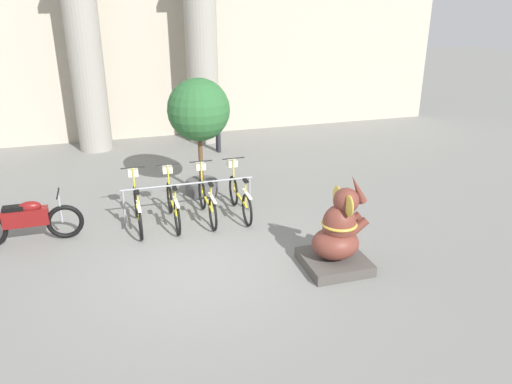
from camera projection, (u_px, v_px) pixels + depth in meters
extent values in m
plane|color=slate|center=(199.00, 264.00, 8.57)|extent=(60.00, 60.00, 0.00)
cube|color=#BCB29E|center=(142.00, 40.00, 15.09)|extent=(20.00, 0.20, 6.00)
cylinder|color=gray|center=(86.00, 63.00, 13.95)|extent=(0.94, 0.94, 5.00)
cylinder|color=gray|center=(202.00, 59.00, 14.83)|extent=(0.94, 0.94, 5.00)
cylinder|color=gray|center=(124.00, 208.00, 9.86)|extent=(0.05, 0.05, 0.75)
cylinder|color=gray|center=(250.00, 194.00, 10.56)|extent=(0.05, 0.05, 0.75)
cylinder|color=gray|center=(188.00, 184.00, 10.07)|extent=(2.68, 0.04, 0.04)
torus|color=black|center=(136.00, 201.00, 10.30)|extent=(0.05, 0.66, 0.66)
torus|color=black|center=(140.00, 223.00, 9.34)|extent=(0.05, 0.66, 0.66)
cube|color=yellow|center=(138.00, 209.00, 9.80)|extent=(0.04, 0.99, 0.04)
cube|color=silver|center=(139.00, 206.00, 9.21)|extent=(0.06, 0.55, 0.03)
cylinder|color=yellow|center=(138.00, 207.00, 9.32)|extent=(0.03, 0.03, 0.57)
cube|color=black|center=(137.00, 192.00, 9.21)|extent=(0.08, 0.18, 0.04)
cylinder|color=yellow|center=(134.00, 185.00, 10.13)|extent=(0.03, 0.03, 0.75)
cylinder|color=black|center=(133.00, 168.00, 9.99)|extent=(0.48, 0.03, 0.03)
cube|color=silver|center=(133.00, 173.00, 10.13)|extent=(0.20, 0.16, 0.14)
torus|color=black|center=(170.00, 198.00, 10.48)|extent=(0.05, 0.66, 0.66)
torus|color=black|center=(177.00, 219.00, 9.52)|extent=(0.05, 0.66, 0.66)
cube|color=yellow|center=(173.00, 205.00, 9.98)|extent=(0.04, 0.99, 0.04)
cube|color=silver|center=(176.00, 202.00, 9.39)|extent=(0.06, 0.55, 0.03)
cylinder|color=yellow|center=(176.00, 203.00, 9.50)|extent=(0.03, 0.03, 0.57)
cube|color=black|center=(175.00, 188.00, 9.39)|extent=(0.08, 0.18, 0.04)
cylinder|color=yellow|center=(169.00, 182.00, 10.31)|extent=(0.03, 0.03, 0.75)
cylinder|color=black|center=(168.00, 164.00, 10.17)|extent=(0.48, 0.03, 0.03)
cube|color=silver|center=(167.00, 169.00, 10.31)|extent=(0.20, 0.16, 0.14)
torus|color=black|center=(202.00, 194.00, 10.67)|extent=(0.05, 0.66, 0.66)
torus|color=black|center=(213.00, 214.00, 9.71)|extent=(0.05, 0.66, 0.66)
cube|color=yellow|center=(207.00, 201.00, 10.17)|extent=(0.04, 0.99, 0.04)
cube|color=silver|center=(212.00, 198.00, 9.58)|extent=(0.06, 0.55, 0.03)
cylinder|color=yellow|center=(211.00, 199.00, 9.69)|extent=(0.03, 0.03, 0.57)
cube|color=black|center=(211.00, 184.00, 9.58)|extent=(0.08, 0.18, 0.04)
cylinder|color=yellow|center=(202.00, 178.00, 10.50)|extent=(0.03, 0.03, 0.75)
cylinder|color=black|center=(201.00, 161.00, 10.36)|extent=(0.48, 0.03, 0.03)
cube|color=silver|center=(200.00, 166.00, 10.50)|extent=(0.20, 0.16, 0.14)
torus|color=black|center=(234.00, 191.00, 10.86)|extent=(0.05, 0.66, 0.66)
torus|color=black|center=(247.00, 210.00, 9.89)|extent=(0.05, 0.66, 0.66)
cube|color=yellow|center=(240.00, 198.00, 10.36)|extent=(0.04, 0.99, 0.04)
cube|color=silver|center=(247.00, 194.00, 9.77)|extent=(0.06, 0.55, 0.03)
cylinder|color=yellow|center=(246.00, 195.00, 9.88)|extent=(0.03, 0.03, 0.57)
cube|color=black|center=(246.00, 181.00, 9.76)|extent=(0.08, 0.18, 0.04)
cylinder|color=yellow|center=(234.00, 175.00, 10.69)|extent=(0.03, 0.03, 0.75)
cylinder|color=black|center=(233.00, 158.00, 10.55)|extent=(0.48, 0.03, 0.03)
cube|color=silver|center=(232.00, 163.00, 10.69)|extent=(0.20, 0.16, 0.14)
cube|color=#4C4742|center=(334.00, 262.00, 8.47)|extent=(1.04, 1.04, 0.19)
ellipsoid|color=brown|center=(335.00, 243.00, 8.34)|extent=(0.81, 0.71, 0.52)
ellipsoid|color=brown|center=(339.00, 224.00, 8.22)|extent=(0.57, 0.52, 0.66)
sphere|color=brown|center=(346.00, 201.00, 8.09)|extent=(0.43, 0.43, 0.43)
ellipsoid|color=gold|center=(337.00, 196.00, 8.27)|extent=(0.08, 0.30, 0.36)
ellipsoid|color=gold|center=(349.00, 206.00, 7.89)|extent=(0.08, 0.30, 0.36)
cone|color=brown|center=(357.00, 189.00, 8.08)|extent=(0.36, 0.15, 0.54)
cylinder|color=brown|center=(350.00, 223.00, 8.42)|extent=(0.42, 0.14, 0.38)
cylinder|color=brown|center=(357.00, 229.00, 8.21)|extent=(0.42, 0.14, 0.38)
torus|color=gold|center=(339.00, 224.00, 8.22)|extent=(0.60, 0.60, 0.05)
torus|color=black|center=(65.00, 222.00, 9.37)|extent=(0.68, 0.09, 0.68)
cube|color=maroon|center=(26.00, 217.00, 9.13)|extent=(0.79, 0.22, 0.32)
ellipsoid|color=maroon|center=(30.00, 207.00, 9.08)|extent=(0.40, 0.20, 0.20)
cube|color=black|center=(13.00, 208.00, 9.01)|extent=(0.36, 0.18, 0.08)
cylinder|color=#99999E|center=(60.00, 208.00, 9.26)|extent=(0.04, 0.04, 0.56)
cylinder|color=black|center=(58.00, 193.00, 9.14)|extent=(0.03, 0.55, 0.03)
cylinder|color=#28282D|center=(218.00, 137.00, 14.58)|extent=(0.11, 0.11, 0.81)
cylinder|color=#28282D|center=(219.00, 139.00, 14.43)|extent=(0.11, 0.11, 0.81)
cube|color=#4C1919|center=(217.00, 114.00, 14.24)|extent=(0.20, 0.32, 0.61)
sphere|color=tan|center=(217.00, 99.00, 14.08)|extent=(0.22, 0.22, 0.22)
cylinder|color=#4C1919|center=(216.00, 111.00, 14.41)|extent=(0.07, 0.07, 0.55)
cylinder|color=#4C1919|center=(219.00, 114.00, 14.05)|extent=(0.07, 0.07, 0.55)
cylinder|color=#4C4C4C|center=(202.00, 187.00, 11.54)|extent=(0.74, 0.74, 0.31)
cylinder|color=brown|center=(201.00, 158.00, 11.28)|extent=(0.10, 0.10, 1.10)
sphere|color=#2D6633|center=(199.00, 110.00, 10.87)|extent=(1.37, 1.37, 1.37)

